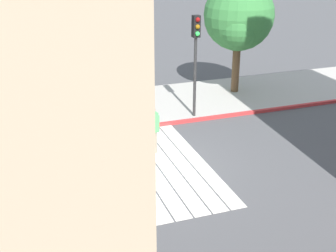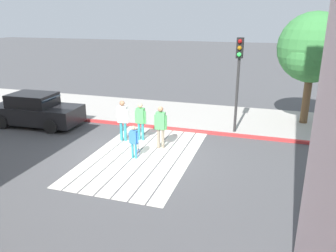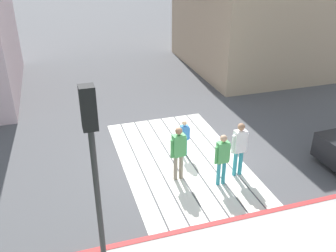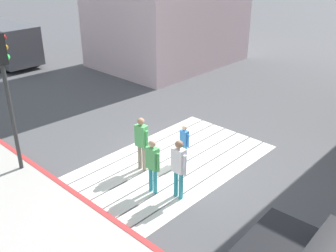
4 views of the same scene
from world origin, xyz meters
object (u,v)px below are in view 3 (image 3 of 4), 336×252
at_px(pedestrian_adult_side, 239,146).
at_px(pedestrian_child_with_racket, 184,136).
at_px(traffic_light_corner, 92,146).
at_px(pedestrian_adult_trailing, 222,156).
at_px(pedestrian_adult_lead, 179,150).

distance_m(pedestrian_adult_side, pedestrian_child_with_racket, 2.00).
bearing_deg(pedestrian_child_with_racket, traffic_light_corner, 139.85).
bearing_deg(pedestrian_adult_trailing, traffic_light_corner, 117.88).
bearing_deg(traffic_light_corner, pedestrian_child_with_racket, -40.15).
bearing_deg(traffic_light_corner, pedestrian_adult_side, -62.83).
distance_m(pedestrian_adult_trailing, pedestrian_adult_side, 0.75).
relative_size(traffic_light_corner, pedestrian_adult_trailing, 2.58).
distance_m(traffic_light_corner, pedestrian_adult_trailing, 4.72).
xyz_separation_m(pedestrian_adult_lead, pedestrian_child_with_racket, (1.25, -0.62, -0.29)).
xyz_separation_m(traffic_light_corner, pedestrian_child_with_racket, (3.86, -3.25, -2.32)).
bearing_deg(traffic_light_corner, pedestrian_adult_trailing, -62.12).
bearing_deg(pedestrian_adult_side, pedestrian_adult_lead, 79.58).
xyz_separation_m(traffic_light_corner, pedestrian_adult_lead, (2.60, -2.63, -2.02)).
distance_m(traffic_light_corner, pedestrian_adult_lead, 4.22).
xyz_separation_m(pedestrian_adult_side, pedestrian_child_with_racket, (1.58, 1.18, -0.30)).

